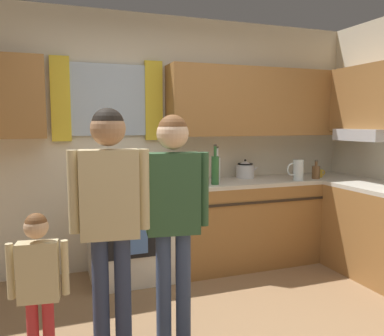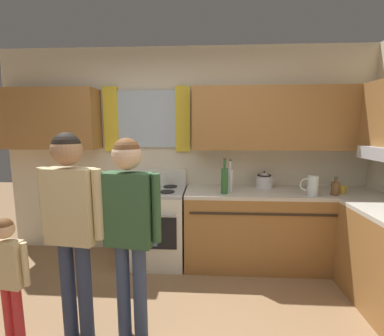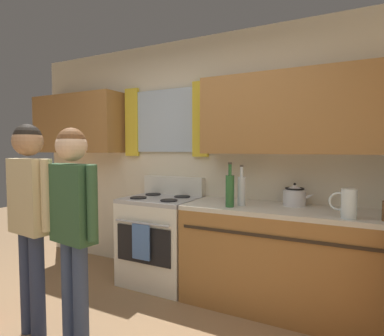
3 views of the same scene
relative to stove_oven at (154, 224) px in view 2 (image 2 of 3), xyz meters
name	(u,v)px [view 2 (image 2 of 3)]	position (x,y,z in m)	size (l,w,h in m)	color
back_wall_unit	(186,140)	(0.37, 0.27, 1.01)	(4.60, 0.42, 2.60)	beige
kitchen_counter_run	(325,245)	(1.83, -0.45, -0.02)	(2.23, 2.17, 0.90)	#9E6B38
stove_oven	(154,224)	(0.00, 0.00, 0.00)	(0.74, 0.67, 1.10)	silver
bottle_squat_brown	(335,188)	(2.02, -0.17, 0.51)	(0.08, 0.08, 0.21)	brown
bottle_wine_green	(224,180)	(0.83, -0.17, 0.58)	(0.08, 0.08, 0.39)	#2D6633
bottle_tall_clear	(230,179)	(0.90, -0.06, 0.57)	(0.07, 0.07, 0.37)	silver
mug_mustard_yellow	(342,189)	(2.13, -0.09, 0.48)	(0.12, 0.08, 0.09)	gold
stovetop_kettle	(264,180)	(1.33, 0.15, 0.53)	(0.27, 0.20, 0.21)	silver
water_pitcher	(312,186)	(1.76, -0.21, 0.54)	(0.19, 0.11, 0.22)	silver
adult_holding_child	(71,214)	(-0.35, -1.25, 0.54)	(0.49, 0.22, 1.59)	#2D3856
adult_in_plaid	(129,217)	(0.07, -1.23, 0.51)	(0.48, 0.21, 1.56)	#38476B
small_child	(8,269)	(-0.78, -1.37, 0.16)	(0.33, 0.13, 1.00)	red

